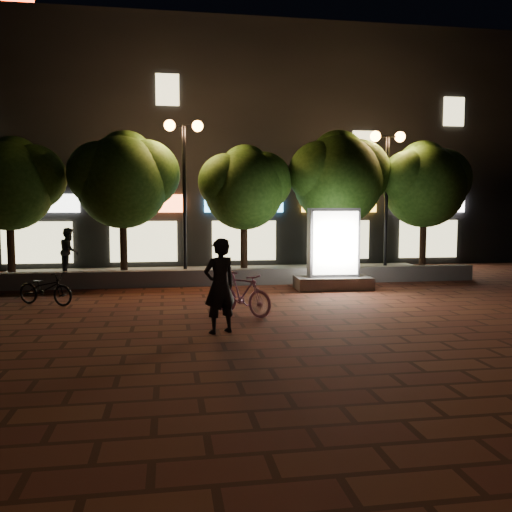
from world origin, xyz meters
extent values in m
plane|color=#5D2E1D|center=(0.00, 0.00, 0.00)|extent=(80.00, 80.00, 0.00)
cube|color=#64615D|center=(0.00, 4.00, 0.25)|extent=(16.00, 0.45, 0.50)
cube|color=#64615D|center=(0.00, 6.50, 0.04)|extent=(16.00, 5.00, 0.08)
cube|color=black|center=(0.00, 13.00, 5.00)|extent=(28.00, 8.00, 10.00)
cube|color=silver|center=(-7.00, 8.94, 2.60)|extent=(3.20, 0.12, 0.70)
cube|color=beige|center=(-7.00, 8.94, 1.10)|extent=(2.60, 0.10, 1.60)
cube|color=orange|center=(-3.00, 8.94, 2.60)|extent=(3.20, 0.12, 0.70)
cube|color=beige|center=(-3.00, 8.94, 1.10)|extent=(2.60, 0.10, 1.60)
cube|color=#3D9BD0|center=(1.00, 8.94, 2.60)|extent=(3.20, 0.12, 0.70)
cube|color=beige|center=(1.00, 8.94, 1.10)|extent=(2.60, 0.10, 1.60)
cube|color=yellow|center=(5.00, 8.94, 2.60)|extent=(3.20, 0.12, 0.70)
cube|color=beige|center=(5.00, 8.94, 1.10)|extent=(2.60, 0.10, 1.60)
cube|color=white|center=(9.00, 8.94, 2.60)|extent=(3.20, 0.12, 0.70)
cube|color=beige|center=(9.00, 8.94, 1.10)|extent=(2.60, 0.10, 1.60)
cube|color=beige|center=(-2.00, 8.94, 7.00)|extent=(0.90, 0.10, 1.20)
cube|color=beige|center=(6.00, 8.94, 5.00)|extent=(0.90, 0.10, 1.20)
cube|color=beige|center=(10.00, 8.94, 6.50)|extent=(0.90, 0.10, 1.20)
cylinder|color=black|center=(-7.00, 5.40, 1.21)|extent=(0.24, 0.24, 2.25)
sphere|color=#315C1B|center=(-7.00, 5.40, 3.10)|extent=(2.80, 2.80, 2.80)
sphere|color=#315C1B|center=(-6.30, 5.60, 3.40)|extent=(2.10, 2.10, 2.10)
sphere|color=#315C1B|center=(-6.90, 5.75, 3.80)|extent=(1.82, 1.82, 1.82)
cylinder|color=black|center=(-3.50, 5.40, 1.25)|extent=(0.24, 0.24, 2.34)
sphere|color=#315C1B|center=(-3.50, 5.40, 3.25)|extent=(3.00, 3.00, 3.00)
sphere|color=#315C1B|center=(-2.75, 5.60, 3.54)|extent=(2.25, 2.25, 2.25)
sphere|color=#315C1B|center=(-4.17, 5.25, 3.50)|extent=(2.10, 2.10, 2.10)
sphere|color=#315C1B|center=(-3.40, 5.75, 4.00)|extent=(1.95, 1.95, 1.95)
cylinder|color=black|center=(0.50, 5.40, 1.18)|extent=(0.24, 0.24, 2.21)
sphere|color=#315C1B|center=(0.50, 5.40, 3.03)|extent=(2.70, 2.70, 2.70)
sphere|color=#315C1B|center=(1.17, 5.60, 3.33)|extent=(2.03, 2.03, 2.02)
sphere|color=#315C1B|center=(-0.11, 5.25, 3.28)|extent=(1.89, 1.89, 1.89)
sphere|color=#315C1B|center=(0.60, 5.75, 3.70)|extent=(1.76, 1.76, 1.76)
cylinder|color=black|center=(3.80, 5.40, 1.30)|extent=(0.24, 0.24, 2.43)
sphere|color=#315C1B|center=(3.80, 5.40, 3.36)|extent=(3.10, 3.10, 3.10)
sphere|color=#315C1B|center=(4.58, 5.60, 3.66)|extent=(2.33, 2.33, 2.33)
sphere|color=#315C1B|center=(3.10, 5.25, 3.61)|extent=(2.17, 2.17, 2.17)
sphere|color=#315C1B|center=(3.90, 5.75, 4.14)|extent=(2.01, 2.02, 2.02)
cylinder|color=black|center=(7.00, 5.40, 1.23)|extent=(0.24, 0.24, 2.29)
sphere|color=#315C1B|center=(7.00, 5.40, 3.17)|extent=(2.90, 2.90, 2.90)
sphere|color=#315C1B|center=(7.72, 5.60, 3.47)|extent=(2.18, 2.17, 2.17)
sphere|color=#315C1B|center=(6.35, 5.25, 3.42)|extent=(2.03, 2.03, 2.03)
sphere|color=#315C1B|center=(7.10, 5.75, 3.90)|extent=(1.89, 1.88, 1.88)
cylinder|color=black|center=(-1.50, 5.20, 2.58)|extent=(0.12, 0.12, 5.00)
cylinder|color=black|center=(-1.50, 5.20, 5.08)|extent=(0.90, 0.08, 0.08)
sphere|color=#FF9E3F|center=(-1.95, 5.20, 5.08)|extent=(0.36, 0.36, 0.36)
sphere|color=#FF9E3F|center=(-1.05, 5.20, 5.08)|extent=(0.36, 0.36, 0.36)
cylinder|color=black|center=(5.50, 5.20, 2.48)|extent=(0.12, 0.12, 4.80)
cylinder|color=black|center=(5.50, 5.20, 4.88)|extent=(0.90, 0.08, 0.08)
sphere|color=#FF9E3F|center=(5.05, 5.20, 4.88)|extent=(0.36, 0.36, 0.36)
sphere|color=#FF9E3F|center=(5.95, 5.20, 4.88)|extent=(0.36, 0.36, 0.36)
cube|color=#64615D|center=(2.80, 2.66, 0.19)|extent=(2.27, 1.21, 0.37)
cube|color=#4C4C51|center=(2.80, 2.66, 1.39)|extent=(1.51, 0.57, 2.04)
cube|color=white|center=(2.79, 2.39, 1.39)|extent=(1.35, 0.09, 1.86)
cube|color=white|center=(2.81, 2.93, 1.39)|extent=(1.35, 0.09, 1.86)
imported|color=#C87EB7|center=(-0.42, -0.92, 0.49)|extent=(1.42, 1.52, 0.98)
imported|color=black|center=(-1.08, -2.55, 0.92)|extent=(0.79, 0.67, 1.83)
imported|color=black|center=(-5.08, 1.17, 0.42)|extent=(1.65, 1.24, 0.83)
imported|color=black|center=(-5.53, 7.18, 0.90)|extent=(0.65, 0.82, 1.64)
camera|label=1|loc=(-2.04, -12.82, 2.39)|focal=38.02mm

